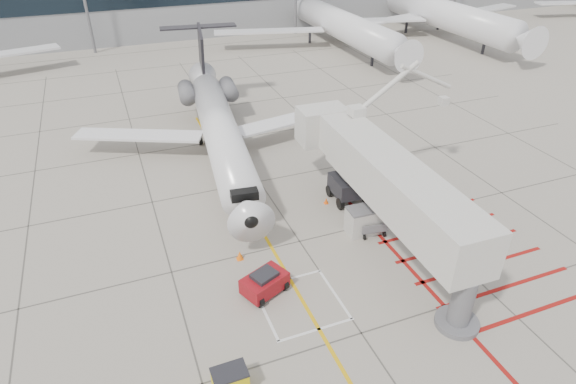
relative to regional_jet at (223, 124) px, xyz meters
name	(u,v)px	position (x,y,z in m)	size (l,w,h in m)	color
ground_plane	(327,282)	(1.85, -14.62, -3.99)	(260.00, 260.00, 0.00)	#9D9588
regional_jet	(223,124)	(0.00, 0.00, 0.00)	(24.14, 30.43, 7.98)	white
jet_bridge	(398,196)	(6.78, -13.34, -0.17)	(9.04, 19.08, 7.63)	silver
pushback_tug	(265,282)	(-1.65, -14.11, -3.28)	(2.41, 1.51, 1.41)	maroon
spill_bin	(230,381)	(-5.04, -19.42, -3.35)	(1.48, 0.98, 1.28)	yellow
baggage_cart	(372,227)	(6.46, -11.60, -3.45)	(1.71, 1.08, 1.08)	#5E5E63
ground_power_unit	(365,220)	(6.11, -11.17, -3.08)	(2.28, 1.33, 1.81)	beige
cone_nose	(240,255)	(-2.12, -10.91, -3.70)	(0.41, 0.41, 0.57)	orange
cone_side	(326,201)	(5.28, -7.24, -3.77)	(0.31, 0.31, 0.43)	#FF590D
bg_aircraft_c	(335,3)	(24.51, 31.38, 1.72)	(34.23, 38.03, 11.41)	silver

